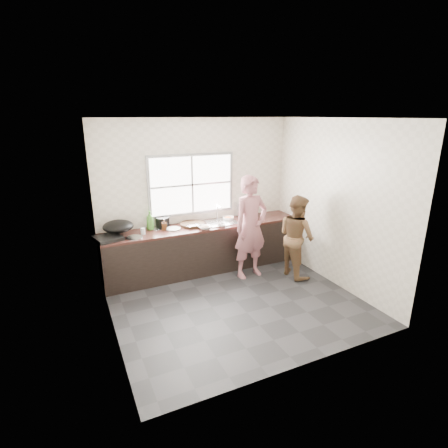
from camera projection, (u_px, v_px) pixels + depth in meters
name	position (u px, v px, depth m)	size (l,w,h in m)	color
floor	(236.00, 302.00, 5.36)	(3.60, 3.20, 0.01)	#2B2B2E
ceiling	(238.00, 118.00, 4.56)	(3.60, 3.20, 0.01)	silver
wall_back	(197.00, 195.00, 6.35)	(3.60, 0.01, 2.70)	beige
wall_left	(104.00, 235.00, 4.23)	(0.01, 3.20, 2.70)	beige
wall_right	(336.00, 204.00, 5.69)	(0.01, 3.20, 2.70)	beige
wall_front	(308.00, 257.00, 3.57)	(3.60, 0.01, 2.70)	silver
cabinet	(204.00, 249.00, 6.36)	(3.60, 0.62, 0.82)	black
countertop	(204.00, 226.00, 6.23)	(3.60, 0.64, 0.04)	#341A15
sink	(222.00, 222.00, 6.36)	(0.55, 0.45, 0.02)	silver
faucet	(217.00, 212.00, 6.49)	(0.02, 0.02, 0.30)	silver
window_frame	(192.00, 185.00, 6.24)	(1.60, 0.05, 1.10)	#9EA0A5
window_glazing	(192.00, 185.00, 6.21)	(1.50, 0.01, 1.00)	white
woman	(251.00, 231.00, 6.01)	(0.61, 0.40, 1.67)	#A8646C
person_side	(297.00, 236.00, 6.07)	(0.71, 0.55, 1.45)	brown
cutting_board	(192.00, 224.00, 6.21)	(0.44, 0.44, 0.04)	black
cleaver	(193.00, 226.00, 6.06)	(0.21, 0.11, 0.01)	silver
bowl_mince	(205.00, 227.00, 6.01)	(0.22, 0.22, 0.06)	white
bowl_crabs	(228.00, 219.00, 6.52)	(0.17, 0.17, 0.05)	white
bowl_held	(221.00, 225.00, 6.13)	(0.18, 0.18, 0.06)	silver
black_pot	(163.00, 222.00, 6.12)	(0.24, 0.24, 0.17)	black
plate_food	(173.00, 229.00, 5.99)	(0.25, 0.25, 0.02)	silver
bottle_green	(150.00, 220.00, 5.93)	(0.13, 0.13, 0.33)	#3D7E29
bottle_brown_tall	(164.00, 225.00, 5.95)	(0.08, 0.08, 0.17)	#462611
bottle_brown_short	(161.00, 222.00, 6.11)	(0.12, 0.12, 0.16)	#4C1C13
glass_jar	(143.00, 231.00, 5.74)	(0.07, 0.07, 0.10)	silver
burner	(108.00, 238.00, 5.48)	(0.39, 0.39, 0.06)	black
wok	(118.00, 226.00, 5.66)	(0.49, 0.49, 0.18)	black
dish_rack	(244.00, 209.00, 6.75)	(0.38, 0.26, 0.28)	silver
pot_lid_left	(134.00, 238.00, 5.57)	(0.27, 0.27, 0.01)	#A9ACB0
pot_lid_right	(157.00, 229.00, 6.01)	(0.23, 0.23, 0.01)	silver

